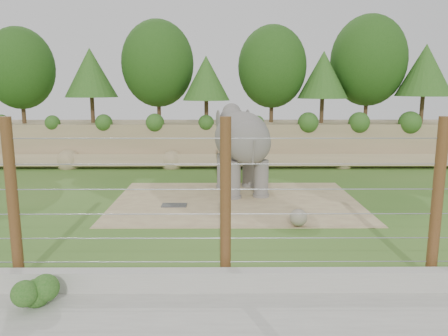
{
  "coord_description": "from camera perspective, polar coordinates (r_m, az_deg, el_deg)",
  "views": [
    {
      "loc": [
        -0.09,
        -14.45,
        4.66
      ],
      "look_at": [
        0.0,
        2.0,
        1.6
      ],
      "focal_mm": 35.0,
      "sensor_mm": 36.0,
      "label": 1
    }
  ],
  "objects": [
    {
      "name": "drain_grate",
      "position": [
        17.52,
        -6.51,
        -4.84
      ],
      "size": [
        1.0,
        0.6,
        0.03
      ],
      "primitive_type": "cube",
      "color": "#262628",
      "rests_on": "dirt_patch"
    },
    {
      "name": "barrier_fence",
      "position": [
        10.3,
        0.2,
        -4.42
      ],
      "size": [
        20.26,
        0.26,
        4.0
      ],
      "color": "#552E15",
      "rests_on": "ground"
    },
    {
      "name": "back_embankment",
      "position": [
        27.14,
        1.13,
        9.07
      ],
      "size": [
        30.0,
        5.52,
        8.77
      ],
      "color": "#92805B",
      "rests_on": "ground"
    },
    {
      "name": "elephant",
      "position": [
        19.31,
        2.34,
        2.29
      ],
      "size": [
        2.88,
        4.98,
        3.79
      ],
      "primitive_type": null,
      "rotation": [
        0.0,
        0.0,
        0.2
      ],
      "color": "#66615C",
      "rests_on": "ground"
    },
    {
      "name": "retaining_wall",
      "position": [
        10.42,
        0.22,
        -14.48
      ],
      "size": [
        26.0,
        0.35,
        0.5
      ],
      "primitive_type": "cube",
      "color": "#A5A299",
      "rests_on": "ground"
    },
    {
      "name": "stone_ball",
      "position": [
        15.02,
        9.69,
        -6.41
      ],
      "size": [
        0.6,
        0.6,
        0.6
      ],
      "primitive_type": "sphere",
      "color": "gray",
      "rests_on": "dirt_patch"
    },
    {
      "name": "ground",
      "position": [
        15.18,
        0.04,
        -7.34
      ],
      "size": [
        90.0,
        90.0,
        0.0
      ],
      "primitive_type": "plane",
      "color": "#36651F",
      "rests_on": "ground"
    },
    {
      "name": "dirt_patch",
      "position": [
        18.06,
        1.57,
        -4.38
      ],
      "size": [
        10.0,
        7.0,
        0.02
      ],
      "primitive_type": "cube",
      "color": "#997E59",
      "rests_on": "ground"
    },
    {
      "name": "walkway_shrub",
      "position": [
        10.43,
        -23.21,
        -14.82
      ],
      "size": [
        0.66,
        0.66,
        0.66
      ],
      "primitive_type": "sphere",
      "color": "#215719",
      "rests_on": "walkway"
    }
  ]
}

